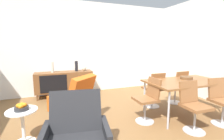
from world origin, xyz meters
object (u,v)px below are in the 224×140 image
at_px(sideboard, 64,81).
at_px(dining_chair_near_window, 148,98).
at_px(armchair_black_shell, 76,135).
at_px(dining_chair_front_right, 221,99).
at_px(wooden_bowl_on_table, 186,78).
at_px(dining_chair_back_left, 154,88).
at_px(side_table_round, 23,123).
at_px(vase_sculptural_dark, 76,66).
at_px(lounge_chair_red, 75,100).
at_px(vase_cobalt, 52,67).
at_px(vase_ceramic_small, 84,68).
at_px(dining_chair_back_right, 177,86).
at_px(dining_chair_front_left, 193,104).
at_px(fruit_bowl, 21,107).
at_px(dining_table, 184,83).

distance_m(sideboard, dining_chair_near_window, 2.62).
bearing_deg(armchair_black_shell, dining_chair_front_right, 5.34).
bearing_deg(wooden_bowl_on_table, dining_chair_near_window, -174.16).
xyz_separation_m(dining_chair_back_left, side_table_round, (-2.70, -0.48, -0.15)).
height_order(vase_sculptural_dark, armchair_black_shell, vase_sculptural_dark).
bearing_deg(lounge_chair_red, vase_sculptural_dark, 80.19).
bearing_deg(side_table_round, vase_cobalt, 77.72).
xyz_separation_m(vase_sculptural_dark, side_table_round, (-1.14, -2.16, -0.55)).
height_order(vase_cobalt, vase_ceramic_small, vase_cobalt).
distance_m(sideboard, vase_ceramic_small, 0.70).
bearing_deg(dining_chair_back_right, armchair_black_shell, -153.31).
distance_m(vase_ceramic_small, dining_chair_back_left, 2.16).
xyz_separation_m(vase_sculptural_dark, dining_chair_front_left, (1.56, -2.79, -0.40)).
distance_m(vase_sculptural_dark, dining_chair_front_left, 3.22).
bearing_deg(dining_chair_front_right, dining_chair_back_right, 90.09).
bearing_deg(vase_cobalt, vase_sculptural_dark, 0.00).
xyz_separation_m(lounge_chair_red, fruit_bowl, (-0.82, -0.32, 0.10)).
distance_m(wooden_bowl_on_table, dining_chair_front_left, 0.89).
distance_m(vase_sculptural_dark, dining_table, 2.94).
bearing_deg(side_table_round, armchair_black_shell, -52.94).
distance_m(dining_chair_near_window, lounge_chair_red, 1.40).
relative_size(vase_sculptural_dark, wooden_bowl_on_table, 1.16).
bearing_deg(lounge_chair_red, dining_table, -10.18).
bearing_deg(armchair_black_shell, dining_chair_front_left, 7.17).
height_order(dining_chair_back_right, armchair_black_shell, armchair_black_shell).
bearing_deg(vase_cobalt, dining_chair_back_right, -29.69).
height_order(wooden_bowl_on_table, side_table_round, wooden_bowl_on_table).
height_order(sideboard, vase_cobalt, vase_cobalt).
xyz_separation_m(wooden_bowl_on_table, dining_chair_front_right, (0.20, -0.67, -0.30)).
bearing_deg(fruit_bowl, side_table_round, -80.63).
bearing_deg(vase_cobalt, dining_chair_front_left, -51.33).
relative_size(vase_sculptural_dark, lounge_chair_red, 0.32).
distance_m(armchair_black_shell, side_table_round, 1.12).
bearing_deg(side_table_round, dining_chair_front_right, -10.54).
bearing_deg(vase_ceramic_small, vase_cobalt, 180.00).
height_order(armchair_black_shell, fruit_bowl, armchair_black_shell).
height_order(wooden_bowl_on_table, dining_chair_front_left, dining_chair_front_left).
xyz_separation_m(vase_ceramic_small, dining_chair_near_window, (0.79, -2.23, -0.34)).
distance_m(sideboard, side_table_round, 2.29).
xyz_separation_m(dining_chair_near_window, lounge_chair_red, (-1.34, 0.40, -0.00)).
xyz_separation_m(dining_table, fruit_bowl, (-3.05, 0.08, -0.13)).
xyz_separation_m(dining_chair_back_left, fruit_bowl, (-2.70, -0.48, 0.09)).
bearing_deg(lounge_chair_red, vase_cobalt, 100.89).
height_order(sideboard, dining_chair_back_right, dining_chair_back_right).
bearing_deg(sideboard, vase_cobalt, 179.65).
distance_m(dining_chair_near_window, fruit_bowl, 2.17).
height_order(dining_chair_back_right, side_table_round, dining_chair_back_right).
bearing_deg(dining_chair_back_left, vase_cobalt, 143.16).
bearing_deg(sideboard, dining_chair_front_right, -46.71).
xyz_separation_m(dining_chair_near_window, fruit_bowl, (-2.16, 0.08, 0.09)).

